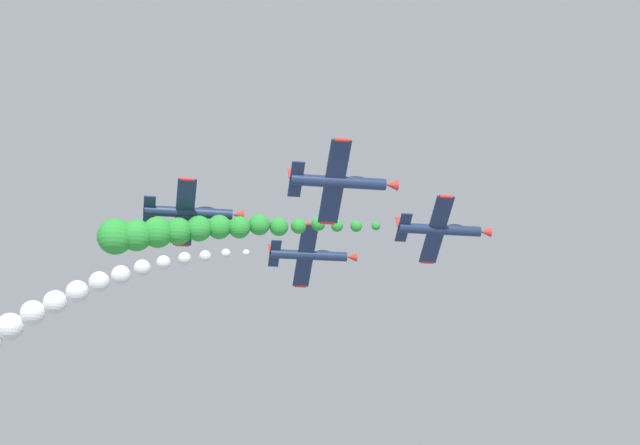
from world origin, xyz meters
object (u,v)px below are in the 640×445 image
Objects in this scene: airplane_right_inner at (340,182)px; airplane_left_outer at (190,212)px; airplane_left_inner at (310,255)px; airplane_lead at (441,230)px.

airplane_left_outer is (-12.44, -13.27, -0.02)m from airplane_right_inner.
airplane_right_inner is 18.19m from airplane_left_outer.
airplane_lead is at bearing 44.66° from airplane_left_inner.
airplane_right_inner is (12.11, -13.50, 0.62)m from airplane_lead.
airplane_right_inner is at bearing -3.14° from airplane_left_inner.
airplane_lead is 18.15m from airplane_right_inner.
airplane_left_outer is at bearing -133.16° from airplane_right_inner.
airplane_left_inner is 18.91m from airplane_left_outer.
airplane_lead is 1.00× the size of airplane_right_inner.
airplane_lead is 1.00× the size of airplane_left_inner.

